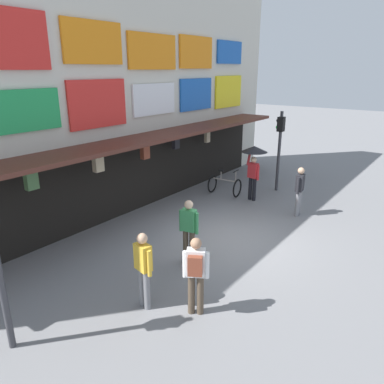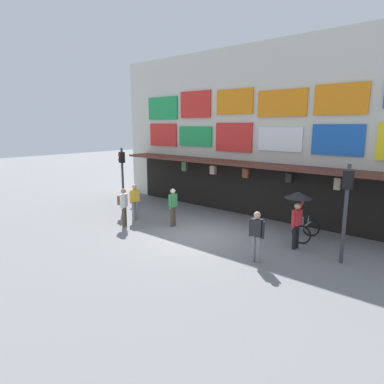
% 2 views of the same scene
% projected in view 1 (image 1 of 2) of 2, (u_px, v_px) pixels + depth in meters
% --- Properties ---
extents(ground_plane, '(80.00, 80.00, 0.00)m').
position_uv_depth(ground_plane, '(231.00, 240.00, 10.77)').
color(ground_plane, slate).
extents(shopfront, '(18.00, 2.60, 8.00)m').
position_uv_depth(shopfront, '(115.00, 94.00, 12.09)').
color(shopfront, beige).
rests_on(shopfront, ground).
extents(traffic_light_far, '(0.29, 0.33, 3.20)m').
position_uv_depth(traffic_light_far, '(280.00, 138.00, 14.48)').
color(traffic_light_far, '#38383D').
rests_on(traffic_light_far, ground).
extents(bicycle_parked, '(0.81, 1.21, 1.05)m').
position_uv_depth(bicycle_parked, '(225.00, 185.00, 14.49)').
color(bicycle_parked, black).
rests_on(bicycle_parked, ground).
extents(pedestrian_in_white, '(0.28, 0.52, 1.68)m').
position_uv_depth(pedestrian_in_white, '(189.00, 228.00, 9.25)').
color(pedestrian_in_white, brown).
rests_on(pedestrian_in_white, ground).
extents(pedestrian_in_purple, '(0.29, 0.52, 1.68)m').
position_uv_depth(pedestrian_in_purple, '(143.00, 266.00, 7.45)').
color(pedestrian_in_purple, gray).
rests_on(pedestrian_in_purple, ground).
extents(pedestrian_in_green, '(0.46, 0.48, 1.68)m').
position_uv_depth(pedestrian_in_green, '(196.00, 271.00, 7.21)').
color(pedestrian_in_green, brown).
rests_on(pedestrian_in_green, ground).
extents(pedestrian_in_black, '(0.53, 0.26, 1.68)m').
position_uv_depth(pedestrian_in_black, '(299.00, 189.00, 12.26)').
color(pedestrian_in_black, gray).
rests_on(pedestrian_in_black, ground).
extents(pedestrian_with_umbrella, '(0.96, 0.96, 2.08)m').
position_uv_depth(pedestrian_with_umbrella, '(254.00, 158.00, 13.51)').
color(pedestrian_with_umbrella, black).
rests_on(pedestrian_with_umbrella, ground).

